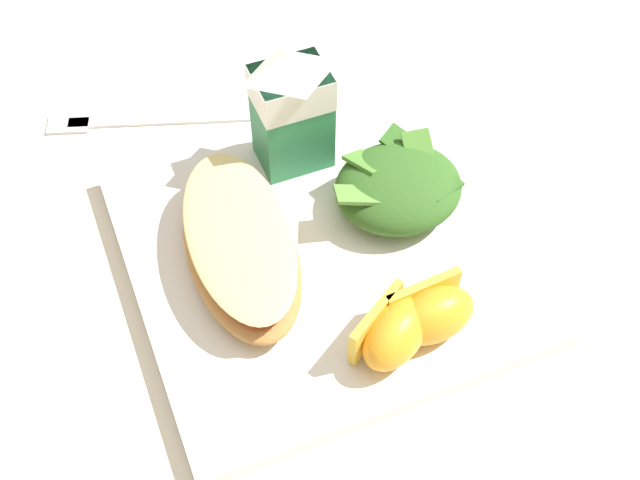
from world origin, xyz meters
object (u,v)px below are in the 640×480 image
Objects in this scene: milk_carton at (292,104)px; orange_wedge_front at (393,332)px; white_plate at (320,254)px; metal_fork at (136,120)px; orange_wedge_middle at (433,313)px; green_salad_pile at (398,187)px; cheesy_pizza_bread at (240,244)px.

orange_wedge_front is at bearing -90.73° from milk_carton.
milk_carton is (0.02, 0.10, 0.07)m from white_plate.
orange_wedge_front is 0.32m from metal_fork.
metal_fork is at bearing 114.69° from white_plate.
orange_wedge_front is 0.03m from orange_wedge_middle.
white_plate is 0.10m from orange_wedge_front.
green_salad_pile is at bearing -53.97° from milk_carton.
orange_wedge_front is (0.07, -0.11, 0.00)m from cheesy_pizza_bread.
cheesy_pizza_bread is 2.84× the size of orange_wedge_middle.
metal_fork is (-0.11, 0.30, -0.03)m from orange_wedge_front.
milk_carton is at bearing 126.03° from green_salad_pile.
white_plate is 2.55× the size of milk_carton.
orange_wedge_middle is at bearing -65.19° from metal_fork.
cheesy_pizza_bread is at bearing -177.71° from green_salad_pile.
cheesy_pizza_bread is 0.20m from metal_fork.
green_salad_pile is 1.52× the size of orange_wedge_front.
green_salad_pile is (0.13, 0.01, 0.00)m from cheesy_pizza_bread.
cheesy_pizza_bread is 2.52× the size of orange_wedge_front.
white_plate is at bearing 115.07° from orange_wedge_middle.
milk_carton is at bearing 48.58° from cheesy_pizza_bread.
milk_carton is (-0.06, 0.08, 0.04)m from green_salad_pile.
orange_wedge_middle is (0.03, -0.19, -0.04)m from milk_carton.
green_salad_pile is 0.97× the size of milk_carton.
milk_carton is 0.17m from metal_fork.
white_plate is 0.12m from milk_carton.
milk_carton reaches higher than orange_wedge_front.
orange_wedge_middle reaches higher than white_plate.
green_salad_pile is 0.13m from orange_wedge_front.
milk_carton is at bearing 98.61° from orange_wedge_middle.
orange_wedge_middle is 0.33m from metal_fork.
metal_fork is (-0.09, 0.20, -0.01)m from white_plate.
orange_wedge_middle is 0.34× the size of metal_fork.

